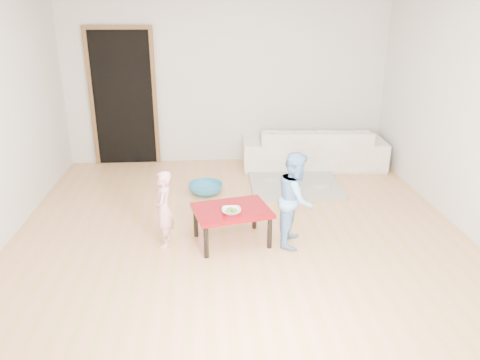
{
  "coord_description": "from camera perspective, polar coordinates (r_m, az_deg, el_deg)",
  "views": [
    {
      "loc": [
        -0.35,
        -4.82,
        2.4
      ],
      "look_at": [
        0.0,
        -0.2,
        0.65
      ],
      "focal_mm": 35.0,
      "sensor_mm": 36.0,
      "label": 1
    }
  ],
  "objects": [
    {
      "name": "floor",
      "position": [
        5.39,
        -0.16,
        -5.72
      ],
      "size": [
        5.0,
        5.0,
        0.01
      ],
      "primitive_type": "cube",
      "color": "tan",
      "rests_on": "ground"
    },
    {
      "name": "back_wall",
      "position": [
        7.41,
        -1.61,
        12.14
      ],
      "size": [
        5.0,
        0.02,
        2.6
      ],
      "primitive_type": "cube",
      "color": "beige",
      "rests_on": "floor"
    },
    {
      "name": "right_wall",
      "position": [
        5.7,
        25.98,
        7.5
      ],
      "size": [
        0.02,
        5.0,
        2.6
      ],
      "primitive_type": "cube",
      "color": "beige",
      "rests_on": "floor"
    },
    {
      "name": "doorway",
      "position": [
        7.53,
        -14.0,
        9.56
      ],
      "size": [
        1.02,
        0.08,
        2.11
      ],
      "primitive_type": null,
      "color": "brown",
      "rests_on": "back_wall"
    },
    {
      "name": "sofa",
      "position": [
        7.37,
        8.9,
        4.0
      ],
      "size": [
        2.21,
        0.97,
        0.63
      ],
      "primitive_type": "imported",
      "rotation": [
        0.0,
        0.0,
        3.08
      ],
      "color": "white",
      "rests_on": "floor"
    },
    {
      "name": "cushion",
      "position": [
        7.09,
        5.54,
        4.81
      ],
      "size": [
        0.51,
        0.47,
        0.11
      ],
      "primitive_type": "cube",
      "rotation": [
        0.0,
        0.0,
        -0.26
      ],
      "color": "#CC4C16",
      "rests_on": "sofa"
    },
    {
      "name": "red_table",
      "position": [
        4.99,
        -1.0,
        -5.56
      ],
      "size": [
        0.89,
        0.74,
        0.39
      ],
      "primitive_type": null,
      "rotation": [
        0.0,
        0.0,
        0.23
      ],
      "color": "maroon",
      "rests_on": "floor"
    },
    {
      "name": "bowl",
      "position": [
        4.79,
        -1.06,
        -3.81
      ],
      "size": [
        0.2,
        0.2,
        0.05
      ],
      "primitive_type": "imported",
      "color": "white",
      "rests_on": "red_table"
    },
    {
      "name": "broccoli",
      "position": [
        4.79,
        -1.06,
        -3.77
      ],
      "size": [
        0.12,
        0.12,
        0.06
      ],
      "primitive_type": null,
      "color": "#2D5919",
      "rests_on": "red_table"
    },
    {
      "name": "child_pink",
      "position": [
        4.9,
        -9.29,
        -3.54
      ],
      "size": [
        0.21,
        0.31,
        0.82
      ],
      "primitive_type": "imported",
      "rotation": [
        0.0,
        0.0,
        -1.61
      ],
      "color": "#EB6B79",
      "rests_on": "floor"
    },
    {
      "name": "child_blue",
      "position": [
        4.89,
        6.83,
        -2.28
      ],
      "size": [
        0.51,
        0.58,
        1.0
      ],
      "primitive_type": "imported",
      "rotation": [
        0.0,
        0.0,
        1.28
      ],
      "color": "#5C8CD6",
      "rests_on": "floor"
    },
    {
      "name": "basin",
      "position": [
        6.3,
        -4.2,
        -1.05
      ],
      "size": [
        0.46,
        0.46,
        0.14
      ],
      "primitive_type": "imported",
      "color": "teal",
      "rests_on": "floor"
    },
    {
      "name": "blanket",
      "position": [
        6.55,
        6.7,
        -0.66
      ],
      "size": [
        1.24,
        1.04,
        0.06
      ],
      "primitive_type": null,
      "rotation": [
        0.0,
        0.0,
        -0.02
      ],
      "color": "#ADA598",
      "rests_on": "floor"
    }
  ]
}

